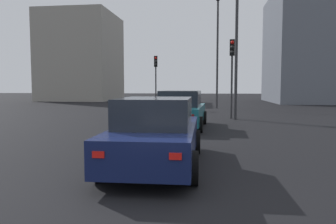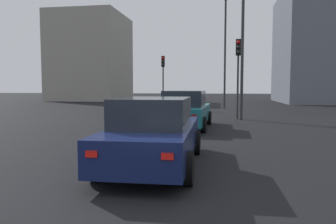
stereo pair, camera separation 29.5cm
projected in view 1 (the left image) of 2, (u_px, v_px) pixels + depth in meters
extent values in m
cube|color=black|center=(151.00, 192.00, 5.93)|extent=(160.00, 160.00, 0.20)
cube|color=#19606B|center=(181.00, 114.00, 14.43)|extent=(4.73, 2.03, 0.71)
cube|color=#1E232B|center=(181.00, 98.00, 14.14)|extent=(2.16, 1.71, 0.67)
cylinder|color=black|center=(204.00, 118.00, 15.72)|extent=(0.65, 0.24, 0.64)
cylinder|color=black|center=(166.00, 117.00, 16.02)|extent=(0.65, 0.24, 0.64)
cylinder|color=black|center=(200.00, 125.00, 12.88)|extent=(0.65, 0.24, 0.64)
cylinder|color=black|center=(154.00, 124.00, 13.18)|extent=(0.65, 0.24, 0.64)
cube|color=maroon|center=(191.00, 116.00, 12.00)|extent=(0.04, 0.20, 0.11)
cube|color=maroon|center=(156.00, 115.00, 12.22)|extent=(0.04, 0.20, 0.11)
cube|color=#141E4C|center=(157.00, 140.00, 7.49)|extent=(4.60, 1.83, 0.68)
cube|color=#1E232B|center=(155.00, 112.00, 7.21)|extent=(2.09, 1.58, 0.63)
cylinder|color=black|center=(196.00, 142.00, 8.82)|extent=(0.64, 0.23, 0.64)
cylinder|color=black|center=(133.00, 141.00, 9.01)|extent=(0.64, 0.23, 0.64)
cylinder|color=black|center=(193.00, 168.00, 6.01)|extent=(0.64, 0.23, 0.64)
cylinder|color=black|center=(101.00, 165.00, 6.20)|extent=(0.64, 0.23, 0.64)
cube|color=red|center=(175.00, 156.00, 5.13)|extent=(0.03, 0.20, 0.11)
cube|color=red|center=(98.00, 155.00, 5.27)|extent=(0.03, 0.20, 0.11)
cylinder|color=#2D2D30|center=(232.00, 87.00, 18.49)|extent=(0.11, 0.11, 3.56)
cube|color=black|center=(232.00, 48.00, 18.26)|extent=(0.22, 0.29, 0.90)
sphere|color=red|center=(232.00, 42.00, 18.13)|extent=(0.20, 0.20, 0.20)
sphere|color=black|center=(232.00, 47.00, 18.15)|extent=(0.20, 0.20, 0.20)
sphere|color=black|center=(232.00, 52.00, 18.17)|extent=(0.20, 0.20, 0.20)
cylinder|color=#2D2D30|center=(156.00, 88.00, 27.17)|extent=(0.11, 0.11, 3.45)
cube|color=black|center=(156.00, 61.00, 26.94)|extent=(0.23, 0.30, 0.90)
sphere|color=red|center=(156.00, 58.00, 26.81)|extent=(0.20, 0.20, 0.20)
sphere|color=black|center=(156.00, 61.00, 26.83)|extent=(0.20, 0.20, 0.20)
sphere|color=black|center=(156.00, 65.00, 26.85)|extent=(0.20, 0.20, 0.20)
cylinder|color=#2D2D30|center=(217.00, 55.00, 27.01)|extent=(0.16, 0.16, 8.83)
cylinder|color=#2D2D30|center=(236.00, 41.00, 17.67)|extent=(0.16, 0.16, 8.60)
cube|color=slate|center=(324.00, 48.00, 37.41)|extent=(12.31, 11.98, 12.48)
cube|color=gray|center=(82.00, 58.00, 43.33)|extent=(9.71, 8.90, 11.32)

